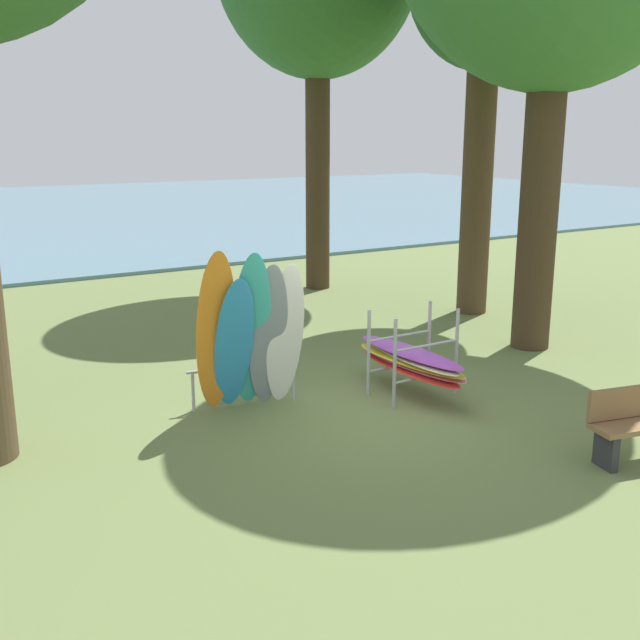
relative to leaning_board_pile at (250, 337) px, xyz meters
The scene contains 3 objects.
ground_plane 1.81m from the leaning_board_pile, 36.73° to the right, with size 80.00×80.00×0.00m, color olive.
leaning_board_pile is the anchor object (origin of this frame).
board_storage_rack 2.36m from the leaning_board_pile, 15.49° to the right, with size 1.15×2.13×1.25m.
Camera 1 is at (-5.45, -7.66, 3.63)m, focal length 42.08 mm.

